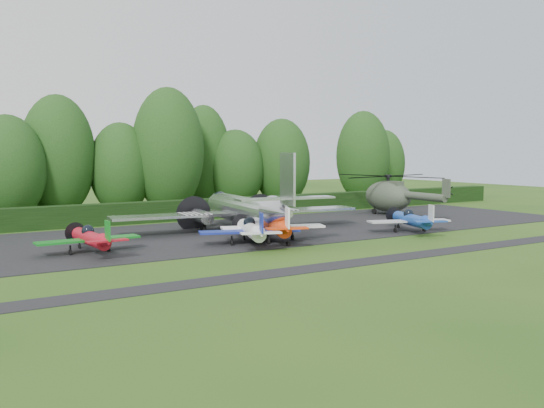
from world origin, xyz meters
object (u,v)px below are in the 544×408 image
transport_plane (246,210)px  helicopter (388,193)px  light_plane_white (251,230)px  light_plane_orange (274,225)px  sign_board (370,198)px  light_plane_red (91,238)px  light_plane_blue (411,220)px

transport_plane → helicopter: (20.05, 4.28, 0.34)m
light_plane_white → light_plane_orange: 2.56m
sign_board → light_plane_red: bearing=-152.4°
sign_board → transport_plane: bearing=-148.5°
light_plane_red → light_plane_orange: bearing=-5.9°
light_plane_white → helicopter: (23.10, 10.37, 1.12)m
light_plane_white → helicopter: helicopter is taller
light_plane_red → light_plane_orange: size_ratio=0.87×
light_plane_red → light_plane_blue: 26.04m
transport_plane → sign_board: transport_plane is taller
light_plane_white → helicopter: size_ratio=0.50×
helicopter → light_plane_red: bearing=-169.9°
light_plane_orange → helicopter: 22.83m
light_plane_orange → sign_board: (24.00, 16.48, -0.00)m
helicopter → transport_plane: bearing=-170.8°
light_plane_blue → helicopter: (8.23, 11.62, 1.17)m
light_plane_blue → light_plane_red: bearing=152.0°
transport_plane → light_plane_red: bearing=-173.0°
light_plane_orange → transport_plane: bearing=64.6°
light_plane_blue → sign_board: 21.74m
light_plane_red → light_plane_orange: (13.36, -1.90, 0.17)m
light_plane_blue → sign_board: light_plane_blue is taller
sign_board → light_plane_orange: bearing=-139.3°
transport_plane → light_plane_orange: transport_plane is taller
light_plane_red → helicopter: (33.99, 7.80, 1.20)m
light_plane_red → sign_board: size_ratio=2.18×
helicopter → sign_board: 7.63m
transport_plane → helicopter: bearing=4.9°
light_plane_red → light_plane_blue: (25.76, -3.83, 0.03)m
light_plane_blue → sign_board: (11.59, 18.40, 0.13)m
helicopter → sign_board: size_ratio=4.68×
transport_plane → light_plane_red: size_ratio=3.02×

